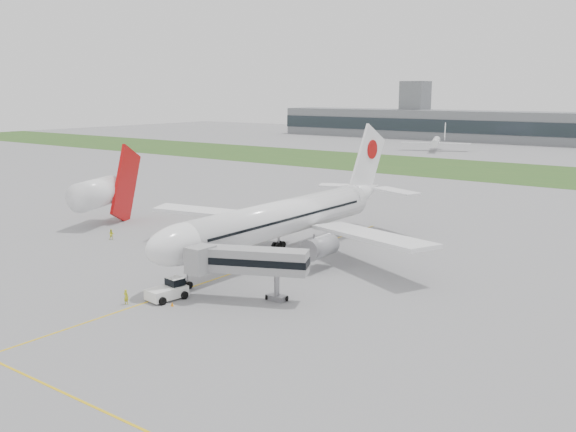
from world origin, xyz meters
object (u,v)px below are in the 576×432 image
Objects in this scene: airliner at (287,216)px; neighbor_aircraft at (101,192)px; pushback_tug at (169,290)px; ground_crew_near at (126,297)px; jet_bridge at (245,261)px.

airliner reaches higher than neighbor_aircraft.
ground_crew_near is (-2.35, -4.19, -0.19)m from pushback_tug.
jet_bridge is (7.28, 4.85, 3.50)m from pushback_tug.
pushback_tug is 0.38× the size of jet_bridge.
jet_bridge is at bearing 41.61° from pushback_tug.
pushback_tug is at bearing -170.80° from jet_bridge.
airliner is at bearing -105.32° from ground_crew_near.
jet_bridge is at bearing -42.15° from neighbor_aircraft.
pushback_tug is at bearing -50.99° from neighbor_aircraft.
jet_bridge is (8.36, -19.02, -1.11)m from airliner.
neighbor_aircraft reaches higher than pushback_tug.
airliner is at bearing -19.29° from neighbor_aircraft.
jet_bridge is at bearing -66.27° from airliner.
jet_bridge is 13.72m from ground_crew_near.
pushback_tug is at bearing -87.41° from airliner.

